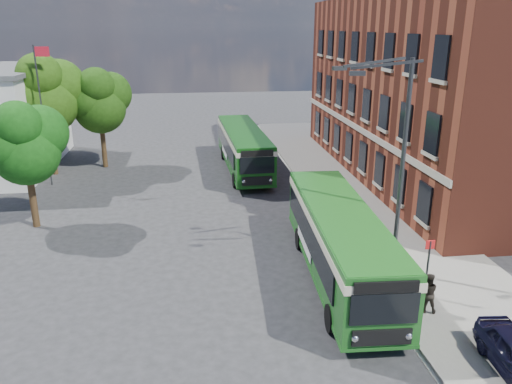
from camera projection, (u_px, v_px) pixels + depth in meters
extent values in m
plane|color=#2A2A2C|center=(265.00, 260.00, 22.64)|extent=(120.00, 120.00, 0.00)
cube|color=gray|center=(358.00, 196.00, 31.00)|extent=(6.00, 48.00, 0.15)
cube|color=beige|center=(310.00, 199.00, 30.65)|extent=(0.12, 48.00, 0.01)
cube|color=maroon|center=(444.00, 90.00, 33.73)|extent=(12.00, 26.00, 12.00)
cube|color=#BBB39E|center=(356.00, 127.00, 33.75)|extent=(0.12, 26.00, 0.35)
cylinder|color=#333537|center=(43.00, 118.00, 31.90)|extent=(0.10, 0.10, 9.00)
cube|color=red|center=(42.00, 52.00, 30.65)|extent=(0.90, 0.02, 0.60)
cylinder|color=#333537|center=(392.00, 271.00, 21.35)|extent=(0.44, 0.44, 0.30)
cylinder|color=#333537|center=(402.00, 173.00, 19.97)|extent=(0.18, 0.18, 9.00)
cube|color=#333537|center=(387.00, 65.00, 17.89)|extent=(2.58, 0.46, 0.37)
cube|color=#333537|center=(375.00, 62.00, 19.01)|extent=(2.58, 0.46, 0.37)
cube|color=#333537|center=(357.00, 73.00, 17.36)|extent=(0.55, 0.22, 0.16)
cube|color=#333537|center=(340.00, 68.00, 19.39)|extent=(0.55, 0.22, 0.16)
cylinder|color=#333537|center=(427.00, 271.00, 18.98)|extent=(0.08, 0.08, 2.50)
cube|color=red|center=(430.00, 245.00, 18.63)|extent=(0.35, 0.04, 0.35)
cube|color=#1D611E|center=(340.00, 238.00, 20.64)|extent=(3.09, 11.56, 2.45)
cube|color=#1D611E|center=(338.00, 266.00, 21.05)|extent=(3.13, 11.60, 0.14)
cube|color=black|center=(308.00, 233.00, 20.79)|extent=(0.58, 9.63, 1.10)
cube|color=black|center=(368.00, 231.00, 20.98)|extent=(0.58, 9.63, 1.10)
cube|color=beige|center=(341.00, 219.00, 20.38)|extent=(3.15, 11.62, 0.32)
cube|color=#1D611E|center=(341.00, 211.00, 20.27)|extent=(2.98, 11.45, 0.12)
cube|color=black|center=(384.00, 309.00, 15.15)|extent=(2.15, 0.19, 1.05)
cube|color=black|center=(387.00, 287.00, 14.90)|extent=(2.00, 0.18, 0.38)
cube|color=black|center=(382.00, 337.00, 15.46)|extent=(1.90, 0.18, 0.55)
sphere|color=silver|center=(355.00, 338.00, 15.42)|extent=(0.26, 0.26, 0.26)
sphere|color=silver|center=(408.00, 336.00, 15.54)|extent=(0.26, 0.26, 0.26)
cube|color=black|center=(314.00, 189.00, 26.01)|extent=(2.00, 0.18, 0.90)
cube|color=white|center=(304.00, 243.00, 21.69)|extent=(0.21, 3.20, 0.45)
cylinder|color=black|center=(331.00, 318.00, 17.26)|extent=(0.33, 1.01, 1.00)
cylinder|color=black|center=(397.00, 316.00, 17.43)|extent=(0.33, 1.01, 1.00)
cylinder|color=black|center=(299.00, 239.00, 23.72)|extent=(0.33, 1.01, 1.00)
cylinder|color=black|center=(348.00, 237.00, 23.90)|extent=(0.33, 1.01, 1.00)
cube|color=#134F13|center=(243.00, 146.00, 36.41)|extent=(2.93, 12.17, 2.45)
cube|color=#134F13|center=(244.00, 163.00, 36.82)|extent=(2.97, 12.21, 0.14)
cube|color=black|center=(225.00, 144.00, 36.45)|extent=(0.44, 10.29, 1.10)
cube|color=black|center=(260.00, 143.00, 36.85)|extent=(0.44, 10.29, 1.10)
cube|color=beige|center=(243.00, 135.00, 36.15)|extent=(2.99, 12.23, 0.32)
cube|color=#134F13|center=(243.00, 130.00, 36.04)|extent=(2.82, 12.07, 0.12)
cube|color=black|center=(257.00, 165.00, 30.67)|extent=(2.15, 0.16, 1.05)
cube|color=black|center=(257.00, 154.00, 30.43)|extent=(2.00, 0.15, 0.38)
cube|color=black|center=(257.00, 181.00, 30.98)|extent=(1.90, 0.15, 0.55)
sphere|color=silver|center=(244.00, 181.00, 30.87)|extent=(0.26, 0.26, 0.26)
sphere|color=silver|center=(271.00, 180.00, 31.13)|extent=(0.26, 0.26, 0.26)
cube|color=black|center=(233.00, 127.00, 42.02)|extent=(2.00, 0.15, 0.90)
cube|color=white|center=(225.00, 152.00, 37.34)|extent=(0.15, 3.20, 0.45)
cylinder|color=black|center=(235.00, 180.00, 32.66)|extent=(0.32, 1.01, 1.00)
cylinder|color=black|center=(270.00, 178.00, 33.03)|extent=(0.32, 1.01, 1.00)
cylinder|color=black|center=(223.00, 153.00, 39.67)|extent=(0.32, 1.01, 1.00)
cylinder|color=black|center=(252.00, 152.00, 40.03)|extent=(0.32, 1.01, 1.00)
imported|color=black|center=(388.00, 264.00, 20.22)|extent=(0.64, 0.50, 1.55)
imported|color=black|center=(428.00, 293.00, 18.11)|extent=(0.88, 0.77, 1.52)
cylinder|color=#382614|center=(33.00, 201.00, 26.03)|extent=(0.36, 0.36, 2.88)
sphere|color=#12450F|center=(26.00, 152.00, 25.20)|extent=(3.40, 3.40, 3.40)
sphere|color=#12450F|center=(40.00, 133.00, 25.50)|extent=(2.88, 2.88, 2.88)
sphere|color=#12450F|center=(9.00, 144.00, 24.53)|extent=(2.62, 2.62, 2.62)
sphere|color=#12450F|center=(17.00, 125.00, 24.10)|extent=(2.36, 2.36, 2.36)
cylinder|color=#382614|center=(53.00, 149.00, 35.18)|extent=(0.36, 0.36, 3.62)
sphere|color=#24470E|center=(46.00, 103.00, 34.14)|extent=(4.28, 4.28, 4.28)
sphere|color=#24470E|center=(59.00, 86.00, 34.51)|extent=(3.62, 3.62, 3.62)
sphere|color=#24470E|center=(31.00, 94.00, 33.29)|extent=(3.29, 3.29, 3.29)
sphere|color=#24470E|center=(39.00, 76.00, 32.76)|extent=(2.96, 2.96, 2.96)
cylinder|color=#382614|center=(104.00, 146.00, 37.10)|extent=(0.36, 0.36, 3.16)
sphere|color=#1B3D0D|center=(100.00, 108.00, 36.19)|extent=(3.73, 3.73, 3.73)
sphere|color=#1B3D0D|center=(110.00, 94.00, 36.52)|extent=(3.16, 3.16, 3.16)
sphere|color=#1B3D0D|center=(89.00, 101.00, 35.46)|extent=(2.87, 2.87, 2.87)
sphere|color=#1B3D0D|center=(96.00, 86.00, 34.99)|extent=(2.58, 2.58, 2.58)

